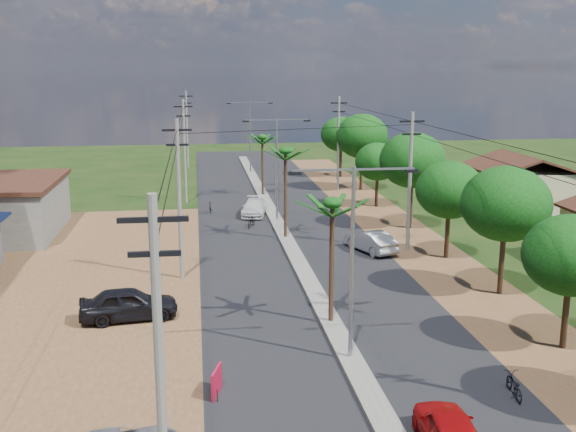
# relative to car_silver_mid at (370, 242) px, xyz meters

# --- Properties ---
(ground) EXTENTS (160.00, 160.00, 0.00)m
(ground) POSITION_rel_car_silver_mid_xyz_m (-5.00, -15.95, -0.70)
(ground) COLOR black
(ground) RESTS_ON ground
(road) EXTENTS (12.00, 110.00, 0.04)m
(road) POSITION_rel_car_silver_mid_xyz_m (-5.00, -0.95, -0.68)
(road) COLOR black
(road) RESTS_ON ground
(median) EXTENTS (1.00, 90.00, 0.18)m
(median) POSITION_rel_car_silver_mid_xyz_m (-5.00, 2.05, -0.61)
(median) COLOR #605E56
(median) RESTS_ON ground
(dirt_lot_west) EXTENTS (18.00, 46.00, 0.04)m
(dirt_lot_west) POSITION_rel_car_silver_mid_xyz_m (-20.00, -7.95, -0.68)
(dirt_lot_west) COLOR brown
(dirt_lot_west) RESTS_ON ground
(dirt_shoulder_east) EXTENTS (5.00, 90.00, 0.03)m
(dirt_shoulder_east) POSITION_rel_car_silver_mid_xyz_m (3.50, -0.95, -0.68)
(dirt_shoulder_east) COLOR brown
(dirt_shoulder_east) RESTS_ON ground
(house_east_far) EXTENTS (7.60, 7.50, 4.60)m
(house_east_far) POSITION_rel_car_silver_mid_xyz_m (16.00, 12.05, 1.70)
(house_east_far) COLOR tan
(house_east_far) RESTS_ON ground
(tree_east_b) EXTENTS (4.00, 4.00, 5.83)m
(tree_east_b) POSITION_rel_car_silver_mid_xyz_m (4.30, -15.95, 3.42)
(tree_east_b) COLOR black
(tree_east_b) RESTS_ON ground
(tree_east_c) EXTENTS (4.60, 4.60, 6.83)m
(tree_east_c) POSITION_rel_car_silver_mid_xyz_m (4.70, -8.95, 4.17)
(tree_east_c) COLOR black
(tree_east_c) RESTS_ON ground
(tree_east_d) EXTENTS (4.20, 4.20, 6.13)m
(tree_east_d) POSITION_rel_car_silver_mid_xyz_m (4.40, -1.95, 3.64)
(tree_east_d) COLOR black
(tree_east_d) RESTS_ON ground
(tree_east_e) EXTENTS (4.80, 4.80, 7.14)m
(tree_east_e) POSITION_rel_car_silver_mid_xyz_m (4.60, 6.05, 4.39)
(tree_east_e) COLOR black
(tree_east_e) RESTS_ON ground
(tree_east_f) EXTENTS (3.80, 3.80, 5.52)m
(tree_east_f) POSITION_rel_car_silver_mid_xyz_m (4.20, 14.05, 3.19)
(tree_east_f) COLOR black
(tree_east_f) RESTS_ON ground
(tree_east_g) EXTENTS (5.00, 5.00, 7.38)m
(tree_east_g) POSITION_rel_car_silver_mid_xyz_m (4.80, 22.05, 4.54)
(tree_east_g) COLOR black
(tree_east_g) RESTS_ON ground
(tree_east_h) EXTENTS (4.40, 4.40, 6.52)m
(tree_east_h) POSITION_rel_car_silver_mid_xyz_m (4.50, 30.05, 3.94)
(tree_east_h) COLOR black
(tree_east_h) RESTS_ON ground
(palm_median_near) EXTENTS (2.00, 2.00, 6.15)m
(palm_median_near) POSITION_rel_car_silver_mid_xyz_m (-5.00, -11.95, 4.84)
(palm_median_near) COLOR black
(palm_median_near) RESTS_ON ground
(palm_median_mid) EXTENTS (2.00, 2.00, 6.55)m
(palm_median_mid) POSITION_rel_car_silver_mid_xyz_m (-5.00, 4.05, 5.20)
(palm_median_mid) COLOR black
(palm_median_mid) RESTS_ON ground
(palm_median_far) EXTENTS (2.00, 2.00, 5.85)m
(palm_median_far) POSITION_rel_car_silver_mid_xyz_m (-5.00, 20.05, 4.56)
(palm_median_far) COLOR black
(palm_median_far) RESTS_ON ground
(streetlight_near) EXTENTS (5.10, 0.18, 8.00)m
(streetlight_near) POSITION_rel_car_silver_mid_xyz_m (-5.00, -15.95, 4.09)
(streetlight_near) COLOR gray
(streetlight_near) RESTS_ON ground
(streetlight_mid) EXTENTS (5.10, 0.18, 8.00)m
(streetlight_mid) POSITION_rel_car_silver_mid_xyz_m (-5.00, 9.05, 4.09)
(streetlight_mid) COLOR gray
(streetlight_mid) RESTS_ON ground
(streetlight_far) EXTENTS (5.10, 0.18, 8.00)m
(streetlight_far) POSITION_rel_car_silver_mid_xyz_m (-5.00, 34.05, 4.09)
(streetlight_far) COLOR gray
(streetlight_far) RESTS_ON ground
(utility_pole_w_a) EXTENTS (1.60, 0.24, 9.00)m
(utility_pole_w_a) POSITION_rel_car_silver_mid_xyz_m (-12.00, -25.95, 4.06)
(utility_pole_w_a) COLOR #605E56
(utility_pole_w_a) RESTS_ON ground
(utility_pole_w_b) EXTENTS (1.60, 0.24, 9.00)m
(utility_pole_w_b) POSITION_rel_car_silver_mid_xyz_m (-12.00, -3.95, 4.06)
(utility_pole_w_b) COLOR #605E56
(utility_pole_w_b) RESTS_ON ground
(utility_pole_w_c) EXTENTS (1.60, 0.24, 9.00)m
(utility_pole_w_c) POSITION_rel_car_silver_mid_xyz_m (-12.00, 18.05, 4.06)
(utility_pole_w_c) COLOR #605E56
(utility_pole_w_c) RESTS_ON ground
(utility_pole_w_d) EXTENTS (1.60, 0.24, 9.00)m
(utility_pole_w_d) POSITION_rel_car_silver_mid_xyz_m (-12.00, 39.05, 4.06)
(utility_pole_w_d) COLOR #605E56
(utility_pole_w_d) RESTS_ON ground
(utility_pole_e_b) EXTENTS (1.60, 0.24, 9.00)m
(utility_pole_e_b) POSITION_rel_car_silver_mid_xyz_m (2.50, 0.05, 4.06)
(utility_pole_e_b) COLOR #605E56
(utility_pole_e_b) RESTS_ON ground
(utility_pole_e_c) EXTENTS (1.60, 0.24, 9.00)m
(utility_pole_e_c) POSITION_rel_car_silver_mid_xyz_m (2.50, 22.05, 4.06)
(utility_pole_e_c) COLOR #605E56
(utility_pole_e_c) RESTS_ON ground
(car_silver_mid) EXTENTS (2.87, 4.48, 1.39)m
(car_silver_mid) POSITION_rel_car_silver_mid_xyz_m (0.00, 0.00, 0.00)
(car_silver_mid) COLOR gray
(car_silver_mid) RESTS_ON ground
(car_white_far) EXTENTS (2.55, 4.65, 1.28)m
(car_white_far) POSITION_rel_car_silver_mid_xyz_m (-6.50, 11.93, -0.06)
(car_white_far) COLOR silver
(car_white_far) RESTS_ON ground
(car_parked_dark) EXTENTS (4.76, 2.41, 1.55)m
(car_parked_dark) POSITION_rel_car_silver_mid_xyz_m (-14.37, -10.12, 0.08)
(car_parked_dark) COLOR black
(car_parked_dark) RESTS_ON ground
(moto_rider_east) EXTENTS (0.74, 1.64, 0.83)m
(moto_rider_east) POSITION_rel_car_silver_mid_xyz_m (0.20, -19.81, -0.28)
(moto_rider_east) COLOR black
(moto_rider_east) RESTS_ON ground
(moto_rider_west_a) EXTENTS (1.14, 1.80, 0.89)m
(moto_rider_west_a) POSITION_rel_car_silver_mid_xyz_m (-7.05, 7.88, -0.25)
(moto_rider_west_a) COLOR black
(moto_rider_west_a) RESTS_ON ground
(moto_rider_west_b) EXTENTS (0.43, 1.48, 0.89)m
(moto_rider_west_b) POSITION_rel_car_silver_mid_xyz_m (-10.00, 13.59, -0.25)
(moto_rider_west_b) COLOR black
(moto_rider_west_b) RESTS_ON ground
(roadside_sign) EXTENTS (0.44, 1.23, 1.05)m
(roadside_sign) POSITION_rel_car_silver_mid_xyz_m (-10.50, -18.22, -0.18)
(roadside_sign) COLOR #A40F2A
(roadside_sign) RESTS_ON ground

